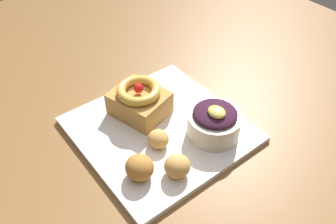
# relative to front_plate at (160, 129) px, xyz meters

# --- Properties ---
(dining_table) EXTENTS (1.57, 1.07, 0.73)m
(dining_table) POSITION_rel_front_plate_xyz_m (0.02, 0.18, -0.08)
(dining_table) COLOR brown
(dining_table) RESTS_ON ground_plane
(front_plate) EXTENTS (0.30, 0.30, 0.01)m
(front_plate) POSITION_rel_front_plate_xyz_m (0.00, 0.00, 0.00)
(front_plate) COLOR white
(front_plate) RESTS_ON dining_table
(cake_slice) EXTENTS (0.12, 0.11, 0.07)m
(cake_slice) POSITION_rel_front_plate_xyz_m (-0.06, -0.01, 0.04)
(cake_slice) COLOR #C68E47
(cake_slice) RESTS_ON front_plate
(berry_ramekin) EXTENTS (0.10, 0.10, 0.07)m
(berry_ramekin) POSITION_rel_front_plate_xyz_m (0.07, 0.07, 0.04)
(berry_ramekin) COLOR silver
(berry_ramekin) RESTS_ON front_plate
(fritter_front) EXTENTS (0.05, 0.05, 0.04)m
(fritter_front) POSITION_rel_front_plate_xyz_m (0.07, -0.09, 0.03)
(fritter_front) COLOR #BC7F38
(fritter_front) RESTS_ON front_plate
(fritter_middle) EXTENTS (0.04, 0.04, 0.04)m
(fritter_middle) POSITION_rel_front_plate_xyz_m (0.11, -0.04, 0.03)
(fritter_middle) COLOR tan
(fritter_middle) RESTS_ON front_plate
(fritter_back) EXTENTS (0.04, 0.04, 0.03)m
(fritter_back) POSITION_rel_front_plate_xyz_m (0.04, -0.03, 0.02)
(fritter_back) COLOR tan
(fritter_back) RESTS_ON front_plate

